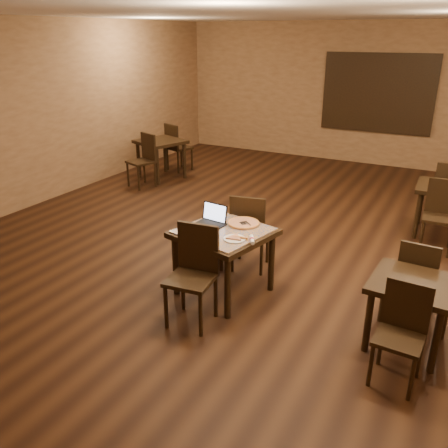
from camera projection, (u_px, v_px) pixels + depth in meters
The scene contains 24 objects.
ground at pixel (259, 238), 6.84m from camera, with size 10.00×10.00×0.00m, color black.
wall_back at pixel (354, 94), 10.37m from camera, with size 8.00×0.02×3.00m, color #97714D.
wall_left at pixel (46, 112), 8.01m from camera, with size 0.02×10.00×3.00m, color #97714D.
ceiling at pixel (266, 10), 5.71m from camera, with size 8.00×10.00×0.02m, color silver.
mural at pixel (378, 93), 10.10m from camera, with size 2.34×0.05×1.64m.
tiled_table at pixel (224, 238), 5.18m from camera, with size 1.10×1.10×0.76m.
chair_main_near at pixel (194, 268), 4.71m from camera, with size 0.48×0.48×1.01m.
chair_main_far at pixel (249, 228), 5.71m from camera, with size 0.50×0.50×0.99m.
laptop at pixel (212, 219), 5.29m from camera, with size 0.34×0.28×0.22m.
plate at pixel (235, 239), 4.89m from camera, with size 0.23×0.23×0.01m, color white.
pizza_slice at pixel (235, 237), 4.89m from camera, with size 0.19×0.19×0.02m, color #D1B78B, non-canonical shape.
pizza_pan at pixel (243, 224), 5.28m from camera, with size 0.38×0.38×0.01m, color silver.
pizza_whole at pixel (243, 223), 5.28m from camera, with size 0.36×0.36×0.02m.
spatula at pixel (244, 223), 5.25m from camera, with size 0.09×0.23×0.01m, color silver.
napkin_roll at pixel (252, 240), 4.84m from camera, with size 0.13×0.18×0.04m.
other_table_a at pixel (445, 194), 6.74m from camera, with size 0.82×0.82×0.74m.
other_table_a_chair_near at pixel (441, 211), 6.32m from camera, with size 0.43×0.43×0.95m.
other_table_a_chair_far at pixel (448, 189), 7.22m from camera, with size 0.43×0.43×0.95m.
other_table_b at pixel (161, 147), 9.43m from camera, with size 1.05×1.05×0.77m.
other_table_b_chair_near at pixel (144, 157), 8.97m from camera, with size 0.55×0.55×1.00m.
other_table_b_chair_far at pixel (176, 145), 9.95m from camera, with size 0.55×0.55×1.00m.
other_table_c at pixel (412, 293), 4.30m from camera, with size 0.76×0.76×0.67m.
other_table_c_chair_near at pixel (402, 328), 3.90m from camera, with size 0.40×0.40×0.87m.
other_table_c_chair_far at pixel (418, 276), 4.74m from camera, with size 0.40×0.40×0.87m.
Camera 1 is at (2.48, -5.77, 2.75)m, focal length 38.00 mm.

